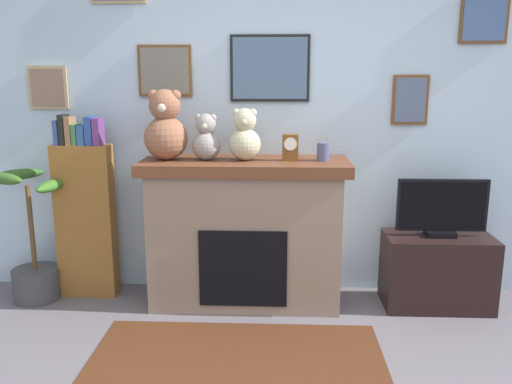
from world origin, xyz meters
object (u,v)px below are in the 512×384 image
object	(u,v)px
potted_plant	(34,259)
mantel_clock	(290,147)
candle_jar	(323,152)
teddy_bear_tan	(245,137)
fireplace	(245,231)
teddy_bear_grey	(206,139)
tv_stand	(437,271)
teddy_bear_cream	(166,128)
television	(442,209)
bookshelf	(86,214)

from	to	relation	value
potted_plant	mantel_clock	xyz separation A→B (m)	(1.88, 0.02, 0.83)
candle_jar	teddy_bear_tan	distance (m)	0.55
teddy_bear_tan	fireplace	bearing A→B (deg)	89.76
fireplace	teddy_bear_grey	bearing A→B (deg)	-176.14
fireplace	mantel_clock	size ratio (longest dim) A/B	7.98
tv_stand	mantel_clock	size ratio (longest dim) A/B	4.12
potted_plant	teddy_bear_cream	bearing A→B (deg)	1.17
television	teddy_bear_cream	size ratio (longest dim) A/B	1.28
television	teddy_bear_cream	world-z (taller)	teddy_bear_cream
potted_plant	candle_jar	distance (m)	2.25
tv_stand	mantel_clock	bearing A→B (deg)	179.40
fireplace	teddy_bear_tan	bearing A→B (deg)	-90.24
television	teddy_bear_grey	size ratio (longest dim) A/B	1.94
teddy_bear_cream	teddy_bear_grey	distance (m)	0.29
potted_plant	teddy_bear_cream	world-z (taller)	teddy_bear_cream
bookshelf	teddy_bear_cream	world-z (taller)	teddy_bear_cream
teddy_bear_grey	teddy_bear_tan	distance (m)	0.27
potted_plant	teddy_bear_tan	xyz separation A→B (m)	(1.56, 0.02, 0.90)
tv_stand	teddy_bear_cream	size ratio (longest dim) A/B	1.54
potted_plant	television	xyz separation A→B (m)	(2.94, 0.01, 0.41)
mantel_clock	candle_jar	bearing A→B (deg)	0.30
potted_plant	candle_jar	xyz separation A→B (m)	(2.10, 0.02, 0.80)
candle_jar	teddy_bear_tan	bearing A→B (deg)	-179.95
teddy_bear_cream	mantel_clock	bearing A→B (deg)	-0.04
teddy_bear_cream	teddy_bear_tan	bearing A→B (deg)	0.02
bookshelf	teddy_bear_grey	distance (m)	1.09
candle_jar	potted_plant	bearing A→B (deg)	-179.42
fireplace	bookshelf	world-z (taller)	bookshelf
tv_stand	candle_jar	world-z (taller)	candle_jar
teddy_bear_cream	bookshelf	bearing A→B (deg)	172.16
candle_jar	teddy_bear_grey	bearing A→B (deg)	-179.97
candle_jar	tv_stand	bearing A→B (deg)	-0.84
tv_stand	television	distance (m)	0.46
teddy_bear_grey	candle_jar	bearing A→B (deg)	0.03
potted_plant	teddy_bear_grey	world-z (taller)	teddy_bear_grey
fireplace	teddy_bear_cream	xyz separation A→B (m)	(-0.55, -0.02, 0.74)
television	tv_stand	bearing A→B (deg)	90.00
fireplace	teddy_bear_tan	xyz separation A→B (m)	(-0.00, -0.02, 0.68)
tv_stand	teddy_bear_tan	xyz separation A→B (m)	(-1.38, 0.01, 0.96)
candle_jar	mantel_clock	xyz separation A→B (m)	(-0.23, -0.00, 0.03)
potted_plant	television	distance (m)	2.97
potted_plant	television	size ratio (longest dim) A/B	1.58
tv_stand	teddy_bear_cream	xyz separation A→B (m)	(-1.93, 0.01, 1.01)
potted_plant	teddy_bear_cream	size ratio (longest dim) A/B	2.03
teddy_bear_tan	television	bearing A→B (deg)	-0.55
teddy_bear_tan	tv_stand	bearing A→B (deg)	-0.49
fireplace	teddy_bear_tan	distance (m)	0.68
bookshelf	teddy_bear_tan	world-z (taller)	teddy_bear_tan
fireplace	candle_jar	bearing A→B (deg)	-1.87
television	teddy_bear_grey	world-z (taller)	teddy_bear_grey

